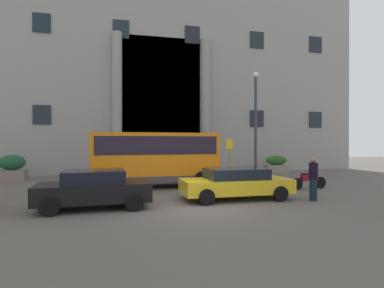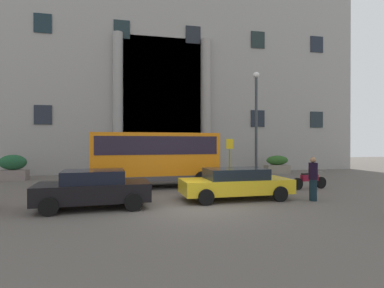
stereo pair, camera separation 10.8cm
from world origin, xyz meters
name	(u,v)px [view 1 (the left image)]	position (x,y,z in m)	size (l,w,h in m)	color
ground_plane	(198,209)	(0.00, 0.00, -0.06)	(80.00, 64.00, 0.12)	#58524B
office_building_facade	(152,60)	(0.00, 17.48, 9.95)	(34.59, 9.62, 19.91)	gray
orange_minibus	(155,155)	(-0.98, 5.50, 1.71)	(6.66, 2.81, 2.89)	orange
bus_stop_sign	(229,155)	(3.70, 6.91, 1.61)	(0.44, 0.08, 2.60)	#979C15
hedge_planter_east	(12,168)	(-9.48, 10.47, 0.78)	(1.71, 0.89, 1.61)	gray
hedge_planter_entrance_left	(185,165)	(1.72, 10.88, 0.74)	(1.79, 0.73, 1.53)	slate
hedge_planter_far_west	(276,165)	(8.99, 10.89, 0.66)	(1.87, 0.80, 1.37)	gray
parked_coupe_end	(94,188)	(-3.68, 0.80, 0.71)	(4.08, 2.27, 1.38)	black
parked_estate_mid	(236,183)	(1.98, 1.31, 0.68)	(4.62, 2.11, 1.30)	gold
motorcycle_near_kerb	(308,180)	(6.62, 3.11, 0.46)	(2.08, 0.55, 0.89)	black
pedestrian_woman_with_bag	(313,179)	(4.96, 0.28, 0.91)	(0.36, 0.36, 1.79)	black
lamppost_plaza_centre	(256,116)	(5.88, 7.89, 4.12)	(0.40, 0.40, 7.02)	#33393E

